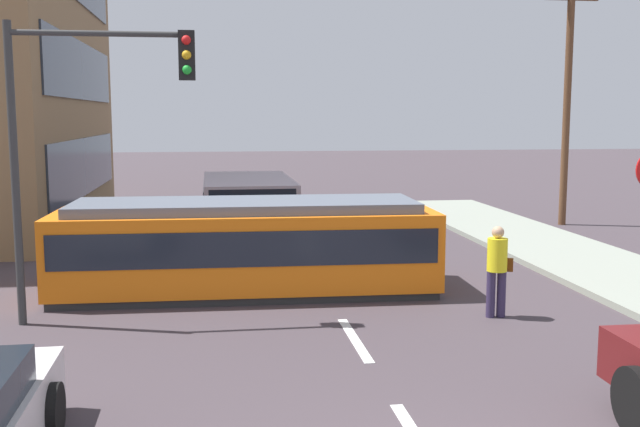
{
  "coord_description": "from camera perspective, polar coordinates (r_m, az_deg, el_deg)",
  "views": [
    {
      "loc": [
        -2.23,
        -5.56,
        3.64
      ],
      "look_at": [
        -0.22,
        8.49,
        1.76
      ],
      "focal_mm": 41.73,
      "sensor_mm": 36.0,
      "label": 1
    }
  ],
  "objects": [
    {
      "name": "ground_plane",
      "position": [
        16.14,
        0.0,
        -5.49
      ],
      "size": [
        120.0,
        120.0,
        0.0
      ],
      "primitive_type": "plane",
      "color": "#41373D"
    },
    {
      "name": "lane_stripe_2",
      "position": [
        12.32,
        2.68,
        -9.62
      ],
      "size": [
        0.16,
        2.4,
        0.01
      ],
      "primitive_type": "cube",
      "color": "silver",
      "rests_on": "ground"
    },
    {
      "name": "lane_stripe_3",
      "position": [
        21.61,
        -2.12,
        -2.14
      ],
      "size": [
        0.16,
        2.4,
        0.01
      ],
      "primitive_type": "cube",
      "color": "silver",
      "rests_on": "ground"
    },
    {
      "name": "lane_stripe_4",
      "position": [
        27.52,
        -3.43,
        -0.05
      ],
      "size": [
        0.16,
        2.4,
        0.01
      ],
      "primitive_type": "cube",
      "color": "silver",
      "rests_on": "ground"
    },
    {
      "name": "streetcar_tram",
      "position": [
        15.43,
        -5.69,
        -2.41
      ],
      "size": [
        7.81,
        2.74,
        1.9
      ],
      "color": "orange",
      "rests_on": "ground"
    },
    {
      "name": "city_bus",
      "position": [
        21.81,
        -5.56,
        0.68
      ],
      "size": [
        2.58,
        5.26,
        1.83
      ],
      "color": "#B7A3AD",
      "rests_on": "ground"
    },
    {
      "name": "pedestrian_crossing",
      "position": [
        13.79,
        13.44,
        -3.93
      ],
      "size": [
        0.51,
        0.36,
        1.67
      ],
      "color": "#33294A",
      "rests_on": "ground"
    },
    {
      "name": "traffic_light_mast",
      "position": [
        13.43,
        -17.48,
        7.31
      ],
      "size": [
        3.15,
        0.33,
        5.21
      ],
      "color": "#333333",
      "rests_on": "ground"
    },
    {
      "name": "utility_pole_mid",
      "position": [
        25.96,
        18.43,
        8.34
      ],
      "size": [
        1.8,
        0.24,
        7.98
      ],
      "color": "brown",
      "rests_on": "ground"
    }
  ]
}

